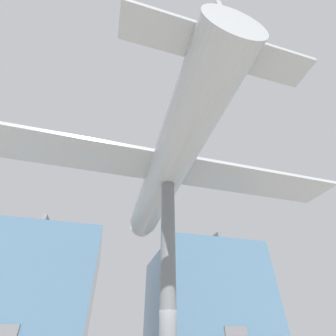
% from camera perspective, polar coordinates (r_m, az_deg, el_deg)
% --- Properties ---
extents(glass_pavilion_left, '(9.39, 12.91, 9.68)m').
position_cam_1_polar(glass_pavilion_left, '(25.63, -30.20, -26.26)').
color(glass_pavilion_left, slate).
rests_on(glass_pavilion_left, ground_plane).
extents(glass_pavilion_right, '(9.39, 12.91, 9.68)m').
position_cam_1_polar(glass_pavilion_right, '(27.03, 8.26, -30.47)').
color(glass_pavilion_right, slate).
rests_on(glass_pavilion_right, ground_plane).
extents(support_pylon_central, '(0.61, 0.61, 7.71)m').
position_cam_1_polar(support_pylon_central, '(9.53, 0.00, -24.24)').
color(support_pylon_central, slate).
rests_on(support_pylon_central, ground_plane).
extents(suspended_airplane, '(19.33, 15.45, 3.59)m').
position_cam_1_polar(suspended_airplane, '(11.75, -0.24, -0.48)').
color(suspended_airplane, '#B2B7BC').
rests_on(suspended_airplane, support_pylon_central).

